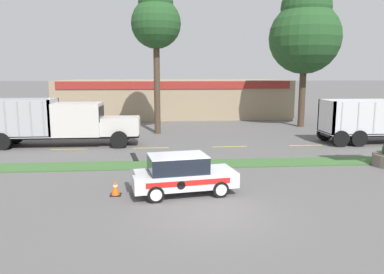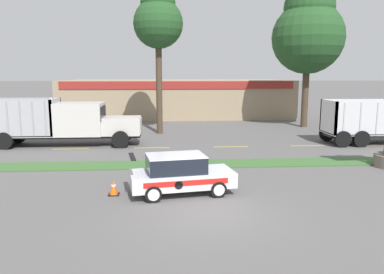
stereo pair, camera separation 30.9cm
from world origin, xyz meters
TOP-DOWN VIEW (x-y plane):
  - ground_plane at (0.00, 0.00)m, footprint 600.00×600.00m
  - grass_verge at (0.00, 7.45)m, footprint 120.00×1.93m
  - centre_line_3 at (-7.87, 12.42)m, footprint 2.40×0.14m
  - centre_line_4 at (-2.47, 12.42)m, footprint 2.40×0.14m
  - centre_line_5 at (2.93, 12.42)m, footprint 2.40×0.14m
  - centre_line_6 at (8.33, 12.42)m, footprint 2.40×0.14m
  - centre_line_7 at (13.73, 12.42)m, footprint 2.40×0.14m
  - dump_truck_lead at (-8.53, 13.70)m, footprint 12.19×2.68m
  - rally_car at (-0.96, 2.45)m, footprint 4.48×2.48m
  - traffic_cone at (-3.68, 2.45)m, footprint 0.44×0.44m
  - store_building_backdrop at (-0.17, 33.08)m, footprint 25.91×12.10m
  - tree_behind_left at (-2.04, 18.75)m, footprint 4.01×4.01m
  - tree_behind_centre at (11.53, 21.81)m, footprint 6.54×6.54m

SIDE VIEW (x-z plane):
  - ground_plane at x=0.00m, z-range 0.00..0.00m
  - centre_line_3 at x=-7.87m, z-range 0.00..0.01m
  - centre_line_4 at x=-2.47m, z-range 0.00..0.01m
  - centre_line_5 at x=2.93m, z-range 0.00..0.01m
  - centre_line_6 at x=8.33m, z-range 0.00..0.01m
  - centre_line_7 at x=13.73m, z-range 0.00..0.01m
  - grass_verge at x=0.00m, z-range 0.00..0.06m
  - traffic_cone at x=-3.68m, z-range -0.01..0.63m
  - rally_car at x=-0.96m, z-range 0.01..1.69m
  - dump_truck_lead at x=-8.53m, z-range -0.13..3.27m
  - store_building_backdrop at x=-0.17m, z-range 0.00..4.26m
  - tree_behind_centre at x=11.53m, z-range 2.29..15.41m
  - tree_behind_left at x=-2.04m, z-range 3.26..15.23m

